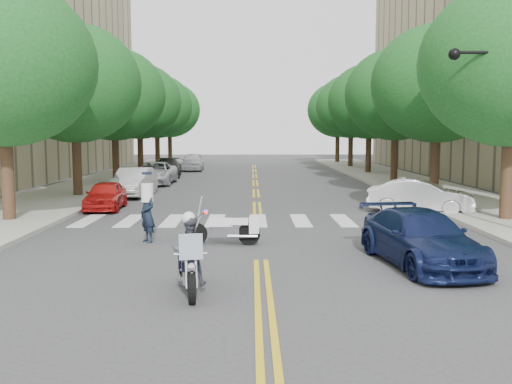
{
  "coord_description": "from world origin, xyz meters",
  "views": [
    {
      "loc": [
        -0.23,
        -14.0,
        3.18
      ],
      "look_at": [
        -0.09,
        4.1,
        1.3
      ],
      "focal_mm": 40.0,
      "sensor_mm": 36.0,
      "label": 1
    }
  ],
  "objects_px": {
    "convertible": "(420,196)",
    "sedan_blue": "(421,238)",
    "motorcycle_police": "(189,256)",
    "officer_standing": "(148,214)",
    "motorcycle_parked": "(229,228)"
  },
  "relations": [
    {
      "from": "convertible",
      "to": "sedan_blue",
      "type": "distance_m",
      "value": 9.38
    },
    {
      "from": "motorcycle_police",
      "to": "officer_standing",
      "type": "height_order",
      "value": "officer_standing"
    },
    {
      "from": "motorcycle_police",
      "to": "convertible",
      "type": "relative_size",
      "value": 0.49
    },
    {
      "from": "officer_standing",
      "to": "convertible",
      "type": "relative_size",
      "value": 0.4
    },
    {
      "from": "officer_standing",
      "to": "motorcycle_parked",
      "type": "bearing_deg",
      "value": 41.99
    },
    {
      "from": "motorcycle_parked",
      "to": "sedan_blue",
      "type": "xyz_separation_m",
      "value": [
        4.71,
        -2.5,
        0.18
      ]
    },
    {
      "from": "officer_standing",
      "to": "sedan_blue",
      "type": "relative_size",
      "value": 0.37
    },
    {
      "from": "officer_standing",
      "to": "sedan_blue",
      "type": "distance_m",
      "value": 7.69
    },
    {
      "from": "convertible",
      "to": "officer_standing",
      "type": "bearing_deg",
      "value": 140.66
    },
    {
      "from": "motorcycle_police",
      "to": "convertible",
      "type": "height_order",
      "value": "motorcycle_police"
    },
    {
      "from": "officer_standing",
      "to": "sedan_blue",
      "type": "bearing_deg",
      "value": 29.72
    },
    {
      "from": "sedan_blue",
      "to": "officer_standing",
      "type": "bearing_deg",
      "value": 149.16
    },
    {
      "from": "motorcycle_parked",
      "to": "convertible",
      "type": "distance_m",
      "value": 9.82
    },
    {
      "from": "convertible",
      "to": "sedan_blue",
      "type": "height_order",
      "value": "convertible"
    },
    {
      "from": "motorcycle_police",
      "to": "officer_standing",
      "type": "distance_m",
      "value": 5.56
    }
  ]
}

